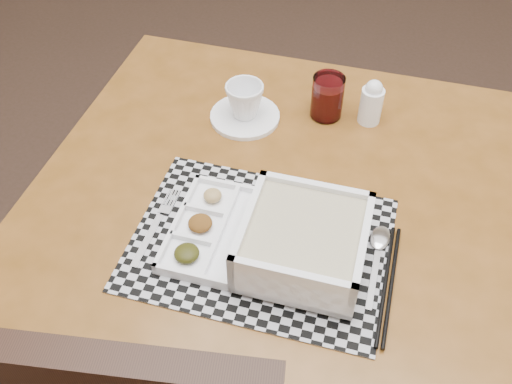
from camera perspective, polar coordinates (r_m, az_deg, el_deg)
floor at (r=1.74m, az=2.31°, el=-11.73°), size 5.00×5.00×0.00m
dining_table at (r=1.12m, az=1.85°, el=-3.13°), size 1.02×1.02×0.69m
placemat at (r=1.00m, az=0.44°, el=-5.16°), size 0.48×0.38×0.00m
serving_tray at (r=0.95m, az=3.69°, el=-5.11°), size 0.36×0.25×0.09m
fork at (r=1.03m, az=-9.86°, el=-3.27°), size 0.04×0.19×0.00m
spoon at (r=1.01m, az=12.23°, el=-5.08°), size 0.04×0.18×0.01m
chopsticks at (r=0.97m, az=13.10°, el=-8.93°), size 0.04×0.24×0.01m
saucer at (r=1.24m, az=-1.12°, el=7.56°), size 0.15×0.15×0.01m
cup at (r=1.21m, az=-1.14°, el=9.14°), size 0.09×0.09×0.08m
juice_glass at (r=1.23m, az=7.14°, el=9.27°), size 0.07×0.07×0.10m
creamer_bottle at (r=1.23m, az=11.47°, el=8.78°), size 0.05×0.05×0.10m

